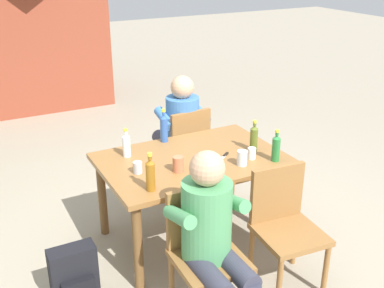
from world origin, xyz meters
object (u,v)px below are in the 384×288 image
person_in_plaid_shirt (213,233)px  table_knife (223,158)px  bottle_clear (126,145)px  chair_near_left (204,247)px  bottle_green (276,148)px  cup_white (252,153)px  bottle_olive (254,138)px  chair_far_right (185,145)px  cup_terracotta (178,164)px  cup_glass (242,158)px  brick_kiosk (24,16)px  cup_steel (138,168)px  chair_near_right (284,221)px  bottle_blue (164,128)px  bottle_amber (150,174)px  person_in_white_shirt (179,126)px  dining_table (192,168)px  backpack_by_near_side (74,276)px

person_in_plaid_shirt → table_knife: size_ratio=5.71×
bottle_clear → chair_near_left: bearing=-83.3°
bottle_green → cup_white: bearing=139.6°
chair_near_left → bottle_olive: size_ratio=3.31×
chair_near_left → bottle_olive: bottle_olive is taller
chair_far_right → cup_white: 1.06m
cup_terracotta → cup_glass: bearing=-15.0°
cup_terracotta → brick_kiosk: brick_kiosk is taller
person_in_plaid_shirt → cup_steel: 0.87m
cup_steel → table_knife: 0.70m
brick_kiosk → chair_near_right: bearing=-81.7°
chair_near_left → bottle_green: size_ratio=3.36×
bottle_blue → cup_steel: (-0.43, -0.46, -0.08)m
person_in_plaid_shirt → cup_white: 1.00m
chair_near_left → cup_white: 0.96m
bottle_amber → bottle_green: size_ratio=1.08×
person_in_white_shirt → person_in_plaid_shirt: 1.89m
cup_white → bottle_blue: bearing=125.8°
bottle_blue → cup_steel: bearing=-132.7°
cup_white → table_knife: cup_white is taller
person_in_white_shirt → table_knife: person_in_white_shirt is taller
brick_kiosk → cup_steel: bearing=-90.4°
chair_near_left → cup_white: bearing=36.9°
person_in_white_shirt → cup_glass: person_in_white_shirt is taller
person_in_plaid_shirt → brick_kiosk: brick_kiosk is taller
dining_table → cup_terracotta: bearing=-141.0°
dining_table → brick_kiosk: (-0.45, 4.52, 0.67)m
cup_terracotta → backpack_by_near_side: 1.07m
dining_table → bottle_clear: 0.56m
bottle_green → chair_near_right: bearing=-117.3°
bottle_clear → person_in_white_shirt: bearing=38.8°
person_in_white_shirt → bottle_green: 1.27m
bottle_green → cup_glass: (-0.28, 0.06, -0.05)m
cup_glass → bottle_clear: bearing=142.0°
chair_near_right → cup_glass: size_ratio=7.41×
backpack_by_near_side → cup_white: bearing=3.3°
person_in_plaid_shirt → bottle_olive: size_ratio=4.49×
bottle_amber → bottle_olive: bearing=13.0°
chair_far_right → cup_glass: 1.12m
chair_near_right → bottle_blue: size_ratio=2.97×
dining_table → bottle_blue: 0.47m
backpack_by_near_side → chair_far_right: bearing=37.9°
chair_near_left → person_in_plaid_shirt: (-0.00, -0.11, 0.17)m
person_in_white_shirt → bottle_clear: (-0.77, -0.62, 0.18)m
bottle_green → backpack_by_near_side: 1.76m
bottle_green → bottle_olive: bearing=98.7°
cup_glass → table_knife: bearing=109.7°
dining_table → person_in_plaid_shirt: 0.95m
bottle_green → table_knife: (-0.34, 0.23, -0.11)m
person_in_white_shirt → cup_glass: size_ratio=10.04×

